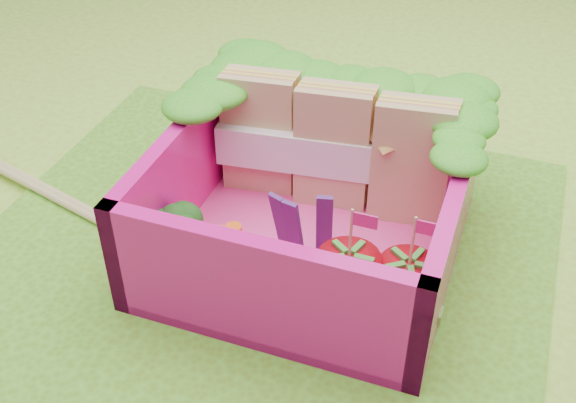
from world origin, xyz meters
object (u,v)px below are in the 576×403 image
(broccoli, at_px, (177,227))
(strawberry_right, at_px, (407,286))
(sandwich_stack, at_px, (335,148))
(bento_box, at_px, (311,202))
(strawberry_left, at_px, (348,279))
(chopsticks, at_px, (81,209))

(broccoli, distance_m, strawberry_right, 1.01)
(sandwich_stack, bearing_deg, strawberry_right, -51.00)
(strawberry_right, bearing_deg, bento_box, 151.47)
(sandwich_stack, height_order, strawberry_right, sandwich_stack)
(strawberry_left, bearing_deg, chopsticks, 172.17)
(bento_box, bearing_deg, chopsticks, -173.60)
(chopsticks, bearing_deg, broccoli, -15.08)
(broccoli, bearing_deg, bento_box, 30.37)
(bento_box, distance_m, strawberry_right, 0.58)
(strawberry_right, xyz_separation_m, chopsticks, (-1.65, 0.14, -0.16))
(broccoli, height_order, chopsticks, broccoli)
(bento_box, xyz_separation_m, chopsticks, (-1.15, -0.13, -0.25))
(broccoli, xyz_separation_m, strawberry_right, (1.01, 0.03, -0.04))
(sandwich_stack, xyz_separation_m, broccoli, (-0.52, -0.64, -0.13))
(sandwich_stack, height_order, chopsticks, sandwich_stack)
(bento_box, distance_m, sandwich_stack, 0.35)
(strawberry_left, height_order, strawberry_right, strawberry_left)
(broccoli, relative_size, strawberry_right, 0.67)
(sandwich_stack, relative_size, strawberry_left, 2.26)
(bento_box, bearing_deg, strawberry_right, -28.53)
(bento_box, xyz_separation_m, strawberry_right, (0.50, -0.27, -0.09))
(strawberry_left, xyz_separation_m, strawberry_right, (0.23, 0.05, -0.01))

